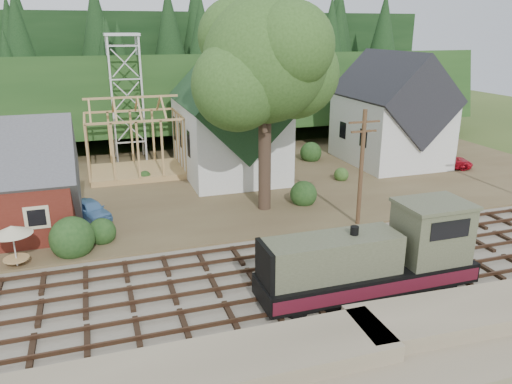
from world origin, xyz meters
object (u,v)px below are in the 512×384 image
object	(u,v)px
car_blue	(91,209)
car_red	(447,161)
locomotive	(377,258)
patio_set	(12,232)

from	to	relation	value
car_blue	car_red	bearing A→B (deg)	-19.03
locomotive	patio_set	distance (m)	19.42
car_red	car_blue	bearing A→B (deg)	123.13
locomotive	car_blue	bearing A→B (deg)	132.17
locomotive	car_blue	size ratio (longest dim) A/B	2.85
car_blue	patio_set	size ratio (longest dim) A/B	1.63
locomotive	car_blue	world-z (taller)	locomotive
car_red	patio_set	xyz separation A→B (m)	(-36.08, -9.64, 1.39)
locomotive	car_red	xyz separation A→B (m)	(18.62, 18.14, -1.06)
car_red	locomotive	bearing A→B (deg)	161.46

